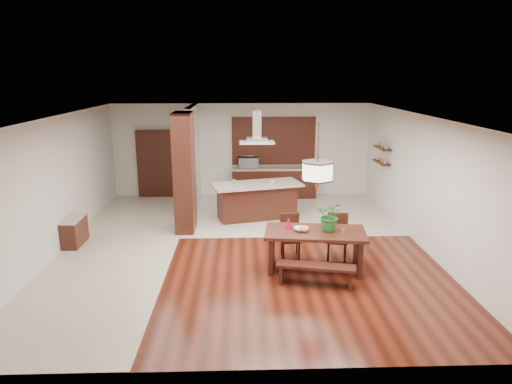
{
  "coord_description": "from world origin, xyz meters",
  "views": [
    {
      "loc": [
        -0.03,
        -9.7,
        3.76
      ],
      "look_at": [
        0.3,
        0.0,
        1.25
      ],
      "focal_mm": 32.0,
      "sensor_mm": 36.0,
      "label": 1
    }
  ],
  "objects_px": {
    "dining_chair_left": "(290,237)",
    "pendant_lantern": "(318,158)",
    "island_cup": "(272,182)",
    "dining_table": "(315,241)",
    "kitchen_island": "(257,200)",
    "dining_bench": "(316,275)",
    "foliage_plant": "(331,216)",
    "microwave": "(248,163)",
    "hallway_console": "(74,231)",
    "fruit_bowl": "(301,229)",
    "range_hood": "(257,126)",
    "dining_chair_right": "(337,237)"
  },
  "relations": [
    {
      "from": "dining_chair_left",
      "to": "pendant_lantern",
      "type": "height_order",
      "value": "pendant_lantern"
    },
    {
      "from": "dining_chair_left",
      "to": "island_cup",
      "type": "xyz_separation_m",
      "value": [
        -0.2,
        2.67,
        0.55
      ]
    },
    {
      "from": "dining_table",
      "to": "pendant_lantern",
      "type": "height_order",
      "value": "pendant_lantern"
    },
    {
      "from": "island_cup",
      "to": "kitchen_island",
      "type": "bearing_deg",
      "value": 166.66
    },
    {
      "from": "dining_bench",
      "to": "foliage_plant",
      "type": "xyz_separation_m",
      "value": [
        0.38,
        0.72,
        0.91
      ]
    },
    {
      "from": "dining_bench",
      "to": "microwave",
      "type": "xyz_separation_m",
      "value": [
        -1.12,
        6.23,
        0.92
      ]
    },
    {
      "from": "dining_chair_left",
      "to": "foliage_plant",
      "type": "xyz_separation_m",
      "value": [
        0.7,
        -0.62,
        0.65
      ]
    },
    {
      "from": "foliage_plant",
      "to": "kitchen_island",
      "type": "xyz_separation_m",
      "value": [
        -1.31,
        3.38,
        -0.62
      ]
    },
    {
      "from": "hallway_console",
      "to": "foliage_plant",
      "type": "distance_m",
      "value": 5.77
    },
    {
      "from": "fruit_bowl",
      "to": "range_hood",
      "type": "distance_m",
      "value": 3.84
    },
    {
      "from": "foliage_plant",
      "to": "microwave",
      "type": "height_order",
      "value": "foliage_plant"
    },
    {
      "from": "pendant_lantern",
      "to": "kitchen_island",
      "type": "relative_size",
      "value": 0.52
    },
    {
      "from": "island_cup",
      "to": "microwave",
      "type": "xyz_separation_m",
      "value": [
        -0.6,
        2.22,
        0.11
      ]
    },
    {
      "from": "foliage_plant",
      "to": "kitchen_island",
      "type": "bearing_deg",
      "value": 111.1
    },
    {
      "from": "dining_bench",
      "to": "dining_chair_left",
      "type": "bearing_deg",
      "value": 103.5
    },
    {
      "from": "dining_chair_right",
      "to": "foliage_plant",
      "type": "height_order",
      "value": "foliage_plant"
    },
    {
      "from": "kitchen_island",
      "to": "dining_bench",
      "type": "bearing_deg",
      "value": -91.81
    },
    {
      "from": "hallway_console",
      "to": "dining_table",
      "type": "bearing_deg",
      "value": -16.68
    },
    {
      "from": "dining_table",
      "to": "kitchen_island",
      "type": "xyz_separation_m",
      "value": [
        -1.01,
        3.41,
        -0.1
      ]
    },
    {
      "from": "microwave",
      "to": "dining_bench",
      "type": "bearing_deg",
      "value": -83.35
    },
    {
      "from": "dining_chair_left",
      "to": "dining_chair_right",
      "type": "distance_m",
      "value": 0.97
    },
    {
      "from": "foliage_plant",
      "to": "dining_bench",
      "type": "bearing_deg",
      "value": -117.57
    },
    {
      "from": "foliage_plant",
      "to": "island_cup",
      "type": "height_order",
      "value": "foliage_plant"
    },
    {
      "from": "dining_bench",
      "to": "pendant_lantern",
      "type": "distance_m",
      "value": 2.16
    },
    {
      "from": "dining_chair_left",
      "to": "dining_bench",
      "type": "bearing_deg",
      "value": -77.99
    },
    {
      "from": "dining_table",
      "to": "range_hood",
      "type": "xyz_separation_m",
      "value": [
        -1.01,
        3.42,
        1.87
      ]
    },
    {
      "from": "fruit_bowl",
      "to": "microwave",
      "type": "relative_size",
      "value": 0.46
    },
    {
      "from": "fruit_bowl",
      "to": "range_hood",
      "type": "bearing_deg",
      "value": 102.26
    },
    {
      "from": "hallway_console",
      "to": "dining_bench",
      "type": "bearing_deg",
      "value": -23.77
    },
    {
      "from": "pendant_lantern",
      "to": "foliage_plant",
      "type": "bearing_deg",
      "value": 5.54
    },
    {
      "from": "dining_chair_right",
      "to": "foliage_plant",
      "type": "xyz_separation_m",
      "value": [
        -0.26,
        -0.5,
        0.63
      ]
    },
    {
      "from": "dining_table",
      "to": "pendant_lantern",
      "type": "bearing_deg",
      "value": 135.0
    },
    {
      "from": "kitchen_island",
      "to": "microwave",
      "type": "distance_m",
      "value": 2.22
    },
    {
      "from": "dining_table",
      "to": "dining_bench",
      "type": "xyz_separation_m",
      "value": [
        -0.09,
        -0.7,
        -0.39
      ]
    },
    {
      "from": "fruit_bowl",
      "to": "kitchen_island",
      "type": "distance_m",
      "value": 3.49
    },
    {
      "from": "pendant_lantern",
      "to": "range_hood",
      "type": "relative_size",
      "value": 1.46
    },
    {
      "from": "island_cup",
      "to": "microwave",
      "type": "bearing_deg",
      "value": 105.05
    },
    {
      "from": "dining_chair_right",
      "to": "range_hood",
      "type": "bearing_deg",
      "value": 130.22
    },
    {
      "from": "pendant_lantern",
      "to": "island_cup",
      "type": "height_order",
      "value": "pendant_lantern"
    },
    {
      "from": "kitchen_island",
      "to": "microwave",
      "type": "xyz_separation_m",
      "value": [
        -0.19,
        2.12,
        0.62
      ]
    },
    {
      "from": "dining_bench",
      "to": "dining_chair_left",
      "type": "height_order",
      "value": "dining_chair_left"
    },
    {
      "from": "dining_bench",
      "to": "range_hood",
      "type": "bearing_deg",
      "value": 102.71
    },
    {
      "from": "pendant_lantern",
      "to": "dining_table",
      "type": "bearing_deg",
      "value": -45.0
    },
    {
      "from": "hallway_console",
      "to": "fruit_bowl",
      "type": "xyz_separation_m",
      "value": [
        4.94,
        -1.55,
        0.53
      ]
    },
    {
      "from": "dining_chair_left",
      "to": "foliage_plant",
      "type": "bearing_deg",
      "value": -43.0
    },
    {
      "from": "dining_table",
      "to": "foliage_plant",
      "type": "xyz_separation_m",
      "value": [
        0.29,
        0.03,
        0.52
      ]
    },
    {
      "from": "dining_chair_left",
      "to": "kitchen_island",
      "type": "bearing_deg",
      "value": 100.86
    },
    {
      "from": "dining_table",
      "to": "dining_chair_left",
      "type": "height_order",
      "value": "dining_chair_left"
    },
    {
      "from": "foliage_plant",
      "to": "island_cup",
      "type": "relative_size",
      "value": 4.92
    },
    {
      "from": "hallway_console",
      "to": "microwave",
      "type": "height_order",
      "value": "microwave"
    }
  ]
}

